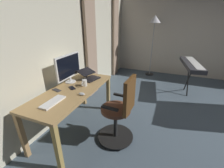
{
  "coord_description": "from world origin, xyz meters",
  "views": [
    {
      "loc": [
        2.59,
        -1.32,
        1.76
      ],
      "look_at": [
        0.67,
        -2.09,
        0.86
      ],
      "focal_mm": 24.07,
      "sensor_mm": 36.0,
      "label": 1
    }
  ],
  "objects_px": {
    "desk": "(73,95)",
    "floor_lamp": "(155,25)",
    "computer_mouse": "(82,94)",
    "cell_phone_by_monitor": "(57,90)",
    "cell_phone_face_up": "(72,88)",
    "laptop": "(89,76)",
    "mug_coffee": "(84,83)",
    "piano_keyboard": "(191,65)",
    "computer_monitor": "(69,67)",
    "computer_keyboard": "(53,102)",
    "office_chair": "(120,113)"
  },
  "relations": [
    {
      "from": "cell_phone_by_monitor",
      "to": "mug_coffee",
      "type": "relative_size",
      "value": 1.12
    },
    {
      "from": "desk",
      "to": "computer_monitor",
      "type": "relative_size",
      "value": 2.62
    },
    {
      "from": "desk",
      "to": "computer_keyboard",
      "type": "relative_size",
      "value": 4.34
    },
    {
      "from": "mug_coffee",
      "to": "office_chair",
      "type": "bearing_deg",
      "value": 75.31
    },
    {
      "from": "computer_mouse",
      "to": "cell_phone_by_monitor",
      "type": "relative_size",
      "value": 0.69
    },
    {
      "from": "laptop",
      "to": "floor_lamp",
      "type": "distance_m",
      "value": 2.96
    },
    {
      "from": "office_chair",
      "to": "mug_coffee",
      "type": "distance_m",
      "value": 0.77
    },
    {
      "from": "office_chair",
      "to": "piano_keyboard",
      "type": "bearing_deg",
      "value": -22.86
    },
    {
      "from": "computer_keyboard",
      "to": "mug_coffee",
      "type": "distance_m",
      "value": 0.64
    },
    {
      "from": "desk",
      "to": "cell_phone_by_monitor",
      "type": "distance_m",
      "value": 0.25
    },
    {
      "from": "desk",
      "to": "floor_lamp",
      "type": "distance_m",
      "value": 3.48
    },
    {
      "from": "office_chair",
      "to": "computer_mouse",
      "type": "height_order",
      "value": "office_chair"
    },
    {
      "from": "office_chair",
      "to": "computer_monitor",
      "type": "xyz_separation_m",
      "value": [
        -0.23,
        -1.0,
        0.52
      ]
    },
    {
      "from": "laptop",
      "to": "cell_phone_face_up",
      "type": "distance_m",
      "value": 0.47
    },
    {
      "from": "laptop",
      "to": "cell_phone_face_up",
      "type": "bearing_deg",
      "value": 6.54
    },
    {
      "from": "mug_coffee",
      "to": "piano_keyboard",
      "type": "relative_size",
      "value": 0.1
    },
    {
      "from": "laptop",
      "to": "mug_coffee",
      "type": "relative_size",
      "value": 2.98
    },
    {
      "from": "laptop",
      "to": "cell_phone_face_up",
      "type": "relative_size",
      "value": 2.65
    },
    {
      "from": "piano_keyboard",
      "to": "mug_coffee",
      "type": "bearing_deg",
      "value": -49.16
    },
    {
      "from": "computer_monitor",
      "to": "office_chair",
      "type": "bearing_deg",
      "value": 76.95
    },
    {
      "from": "computer_monitor",
      "to": "laptop",
      "type": "relative_size",
      "value": 1.59
    },
    {
      "from": "computer_monitor",
      "to": "computer_keyboard",
      "type": "height_order",
      "value": "computer_monitor"
    },
    {
      "from": "computer_monitor",
      "to": "computer_mouse",
      "type": "xyz_separation_m",
      "value": [
        0.35,
        0.45,
        -0.25
      ]
    },
    {
      "from": "desk",
      "to": "floor_lamp",
      "type": "relative_size",
      "value": 0.86
    },
    {
      "from": "office_chair",
      "to": "cell_phone_by_monitor",
      "type": "xyz_separation_m",
      "value": [
        0.13,
        -0.99,
        0.25
      ]
    },
    {
      "from": "computer_keyboard",
      "to": "cell_phone_by_monitor",
      "type": "xyz_separation_m",
      "value": [
        -0.32,
        -0.21,
        -0.01
      ]
    },
    {
      "from": "desk",
      "to": "mug_coffee",
      "type": "relative_size",
      "value": 12.4
    },
    {
      "from": "computer_keyboard",
      "to": "piano_keyboard",
      "type": "relative_size",
      "value": 0.28
    },
    {
      "from": "laptop",
      "to": "piano_keyboard",
      "type": "bearing_deg",
      "value": 145.61
    },
    {
      "from": "computer_mouse",
      "to": "desk",
      "type": "bearing_deg",
      "value": -113.0
    },
    {
      "from": "desk",
      "to": "office_chair",
      "type": "distance_m",
      "value": 0.81
    },
    {
      "from": "desk",
      "to": "laptop",
      "type": "bearing_deg",
      "value": 177.68
    },
    {
      "from": "computer_mouse",
      "to": "office_chair",
      "type": "bearing_deg",
      "value": 102.11
    },
    {
      "from": "computer_mouse",
      "to": "cell_phone_by_monitor",
      "type": "xyz_separation_m",
      "value": [
        0.01,
        -0.45,
        -0.01
      ]
    },
    {
      "from": "office_chair",
      "to": "piano_keyboard",
      "type": "xyz_separation_m",
      "value": [
        -2.18,
        1.05,
        0.25
      ]
    },
    {
      "from": "cell_phone_face_up",
      "to": "piano_keyboard",
      "type": "distance_m",
      "value": 2.85
    },
    {
      "from": "desk",
      "to": "mug_coffee",
      "type": "bearing_deg",
      "value": 150.47
    },
    {
      "from": "computer_monitor",
      "to": "cell_phone_by_monitor",
      "type": "bearing_deg",
      "value": 1.25
    },
    {
      "from": "mug_coffee",
      "to": "computer_monitor",
      "type": "bearing_deg",
      "value": -99.46
    },
    {
      "from": "computer_monitor",
      "to": "floor_lamp",
      "type": "relative_size",
      "value": 0.33
    },
    {
      "from": "floor_lamp",
      "to": "computer_mouse",
      "type": "bearing_deg",
      "value": -8.55
    },
    {
      "from": "desk",
      "to": "floor_lamp",
      "type": "xyz_separation_m",
      "value": [
        -3.26,
        0.75,
        0.95
      ]
    },
    {
      "from": "cell_phone_face_up",
      "to": "cell_phone_by_monitor",
      "type": "relative_size",
      "value": 1.0
    },
    {
      "from": "computer_keyboard",
      "to": "cell_phone_by_monitor",
      "type": "distance_m",
      "value": 0.38
    },
    {
      "from": "computer_keyboard",
      "to": "floor_lamp",
      "type": "bearing_deg",
      "value": 168.67
    },
    {
      "from": "floor_lamp",
      "to": "laptop",
      "type": "bearing_deg",
      "value": -14.8
    },
    {
      "from": "cell_phone_face_up",
      "to": "laptop",
      "type": "bearing_deg",
      "value": -152.4
    },
    {
      "from": "mug_coffee",
      "to": "floor_lamp",
      "type": "relative_size",
      "value": 0.07
    },
    {
      "from": "cell_phone_by_monitor",
      "to": "mug_coffee",
      "type": "distance_m",
      "value": 0.44
    },
    {
      "from": "cell_phone_by_monitor",
      "to": "mug_coffee",
      "type": "bearing_deg",
      "value": 147.87
    }
  ]
}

